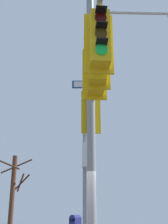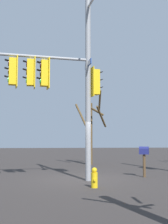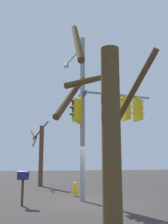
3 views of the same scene
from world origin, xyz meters
name	(u,v)px [view 3 (image 3 of 3)]	position (x,y,z in m)	size (l,w,h in m)	color
ground_plane	(90,202)	(0.00, 0.00, 0.00)	(80.00, 80.00, 0.00)	#342E2C
main_signal_pole_assembly	(100,107)	(-0.74, 0.72, 4.52)	(3.65, 4.54, 8.07)	gray
fire_hydrant	(75,189)	(-2.18, -0.32, 0.34)	(0.38, 0.24, 0.73)	yellow
mailbox	(23,178)	(0.44, -2.96, 1.11)	(0.38, 0.50, 1.41)	#4C3823
bare_tree_across_street	(108,133)	(6.88, -1.13, 2.38)	(1.94, 2.25, 5.06)	brown
bare_tree_corner	(41,153)	(-8.22, -1.97, 2.41)	(1.52, 1.40, 4.95)	brown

